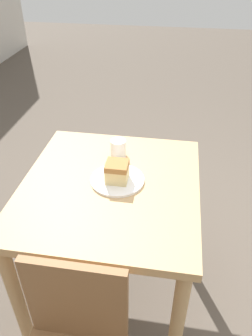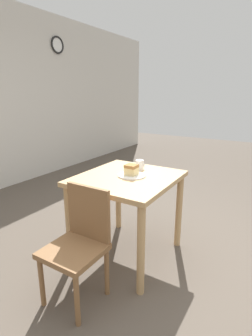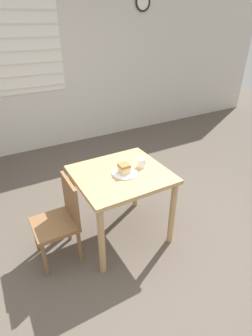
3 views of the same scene
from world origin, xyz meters
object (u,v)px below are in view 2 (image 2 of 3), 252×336
Objects in this scene: chair_near_window at (79,241)px; cake_slice at (131,170)px; dining_table_near at (127,190)px; plate at (132,175)px; coffee_mug at (140,165)px.

cake_slice is (0.65, -0.05, 0.38)m from chair_near_window.
dining_table_near is at bearing 88.04° from chair_near_window.
plate is at bearing 3.99° from cake_slice.
cake_slice is 0.21m from coffee_mug.
chair_near_window is at bearing 175.49° from plate.
chair_near_window is 0.75m from cake_slice.
plate is 0.05m from cake_slice.
cake_slice is at bearing 85.39° from chair_near_window.
plate is 0.21m from coffee_mug.
dining_table_near is 9.22× the size of coffee_mug.
plate is at bearing -49.81° from dining_table_near.
plate is (0.65, -0.05, 0.33)m from chair_near_window.
coffee_mug is (0.23, 0.00, 0.17)m from dining_table_near.
cake_slice is (-0.01, -0.00, 0.05)m from plate.
coffee_mug reaches higher than chair_near_window.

